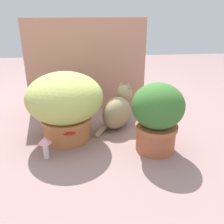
{
  "coord_description": "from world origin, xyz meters",
  "views": [
    {
      "loc": [
        0.01,
        -1.37,
        0.77
      ],
      "look_at": [
        0.17,
        0.01,
        0.18
      ],
      "focal_mm": 39.02,
      "sensor_mm": 36.0,
      "label": 1
    }
  ],
  "objects_px": {
    "grass_planter": "(65,103)",
    "mushroom_ornament_pink": "(45,143)",
    "mushroom_ornament_red": "(69,132)",
    "leafy_planter": "(157,115)",
    "cat": "(118,110)"
  },
  "relations": [
    {
      "from": "cat",
      "to": "mushroom_ornament_pink",
      "type": "distance_m",
      "value": 0.57
    },
    {
      "from": "cat",
      "to": "mushroom_ornament_red",
      "type": "bearing_deg",
      "value": -142.39
    },
    {
      "from": "mushroom_ornament_red",
      "to": "grass_planter",
      "type": "bearing_deg",
      "value": 99.9
    },
    {
      "from": "grass_planter",
      "to": "leafy_planter",
      "type": "height_order",
      "value": "grass_planter"
    },
    {
      "from": "mushroom_ornament_pink",
      "to": "cat",
      "type": "bearing_deg",
      "value": 38.12
    },
    {
      "from": "leafy_planter",
      "to": "mushroom_ornament_red",
      "type": "bearing_deg",
      "value": 170.89
    },
    {
      "from": "mushroom_ornament_pink",
      "to": "mushroom_ornament_red",
      "type": "bearing_deg",
      "value": 39.41
    },
    {
      "from": "mushroom_ornament_red",
      "to": "cat",
      "type": "bearing_deg",
      "value": 37.61
    },
    {
      "from": "grass_planter",
      "to": "mushroom_ornament_pink",
      "type": "relative_size",
      "value": 3.55
    },
    {
      "from": "grass_planter",
      "to": "mushroom_ornament_red",
      "type": "distance_m",
      "value": 0.19
    },
    {
      "from": "mushroom_ornament_pink",
      "to": "leafy_planter",
      "type": "bearing_deg",
      "value": 2.03
    },
    {
      "from": "grass_planter",
      "to": "leafy_planter",
      "type": "distance_m",
      "value": 0.56
    },
    {
      "from": "leafy_planter",
      "to": "mushroom_ornament_pink",
      "type": "height_order",
      "value": "leafy_planter"
    },
    {
      "from": "grass_planter",
      "to": "mushroom_ornament_red",
      "type": "bearing_deg",
      "value": -80.1
    },
    {
      "from": "leafy_planter",
      "to": "cat",
      "type": "distance_m",
      "value": 0.39
    }
  ]
}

